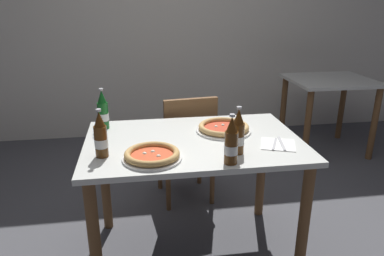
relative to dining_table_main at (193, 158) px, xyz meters
The scene contains 12 objects.
ground_plane 0.64m from the dining_table_main, ahead, with size 8.00×8.00×0.00m, color #4C4C51.
back_wall_tiled 2.30m from the dining_table_main, 90.00° to the left, with size 7.00×0.10×2.60m, color silver.
dining_table_main is the anchor object (origin of this frame).
chair_behind_table 0.63m from the dining_table_main, 85.40° to the left, with size 0.44×0.44×0.85m.
dining_table_background 2.12m from the dining_table_main, 41.38° to the left, with size 0.80×0.70×0.75m.
pizza_margherita_near 0.36m from the dining_table_main, 136.38° to the right, with size 0.29×0.29×0.04m.
pizza_marinara_far 0.26m from the dining_table_main, 27.57° to the left, with size 0.33×0.33×0.04m.
beer_bottle_left 0.56m from the dining_table_main, 161.85° to the right, with size 0.07×0.07×0.25m.
beer_bottle_center 0.42m from the dining_table_main, 69.27° to the right, with size 0.07×0.07×0.25m.
beer_bottle_right 0.61m from the dining_table_main, 152.07° to the left, with size 0.07×0.07×0.25m.
beer_bottle_extra 0.37m from the dining_table_main, 49.32° to the right, with size 0.07×0.07×0.25m.
napkin_with_cutlery 0.48m from the dining_table_main, 18.50° to the right, with size 0.23×0.23×0.01m.
Camera 1 is at (-0.30, -1.88, 1.50)m, focal length 34.08 mm.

